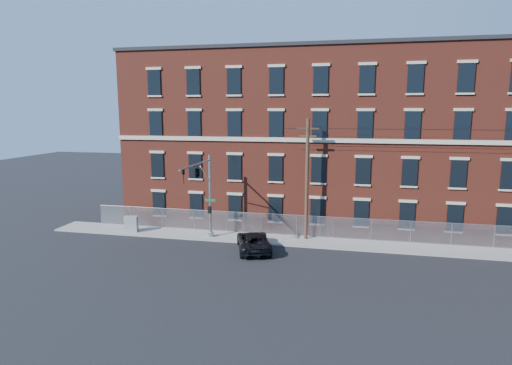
{
  "coord_description": "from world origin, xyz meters",
  "views": [
    {
      "loc": [
        5.05,
        -28.63,
        10.71
      ],
      "look_at": [
        -1.94,
        4.0,
        5.03
      ],
      "focal_mm": 29.53,
      "sensor_mm": 36.0,
      "label": 1
    }
  ],
  "objects_px": {
    "traffic_signal_mast": "(200,180)",
    "utility_pole_near": "(307,177)",
    "pickup_truck": "(254,241)",
    "utility_cabinet": "(131,224)"
  },
  "relations": [
    {
      "from": "traffic_signal_mast",
      "to": "utility_cabinet",
      "type": "distance_m",
      "value": 8.93
    },
    {
      "from": "utility_pole_near",
      "to": "utility_cabinet",
      "type": "relative_size",
      "value": 7.15
    },
    {
      "from": "traffic_signal_mast",
      "to": "utility_pole_near",
      "type": "distance_m",
      "value": 8.7
    },
    {
      "from": "traffic_signal_mast",
      "to": "pickup_truck",
      "type": "xyz_separation_m",
      "value": [
        4.27,
        -0.08,
        -4.67
      ]
    },
    {
      "from": "traffic_signal_mast",
      "to": "utility_cabinet",
      "type": "relative_size",
      "value": 5.0
    },
    {
      "from": "pickup_truck",
      "to": "utility_cabinet",
      "type": "relative_size",
      "value": 3.69
    },
    {
      "from": "traffic_signal_mast",
      "to": "pickup_truck",
      "type": "height_order",
      "value": "traffic_signal_mast"
    },
    {
      "from": "utility_pole_near",
      "to": "utility_cabinet",
      "type": "xyz_separation_m",
      "value": [
        -15.35,
        -1.22,
        -4.52
      ]
    },
    {
      "from": "utility_pole_near",
      "to": "utility_cabinet",
      "type": "height_order",
      "value": "utility_pole_near"
    },
    {
      "from": "traffic_signal_mast",
      "to": "utility_pole_near",
      "type": "relative_size",
      "value": 0.7
    }
  ]
}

